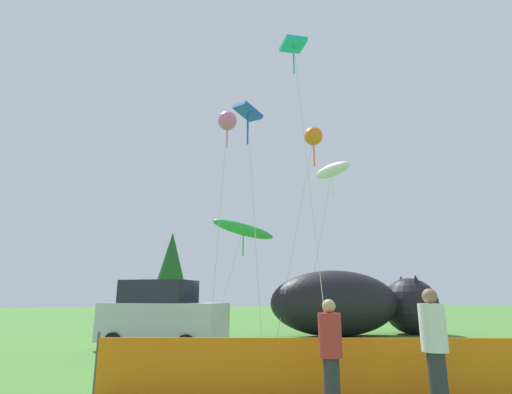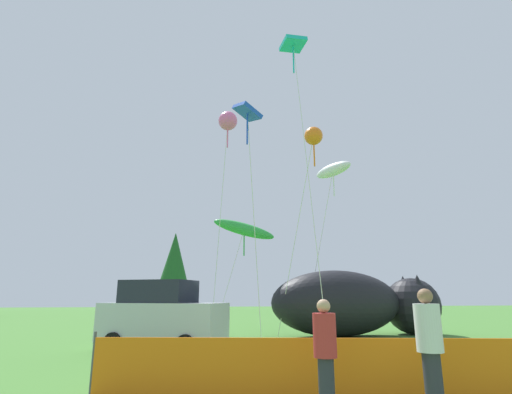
% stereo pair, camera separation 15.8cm
% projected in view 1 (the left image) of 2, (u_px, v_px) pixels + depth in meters
% --- Properties ---
extents(ground_plane, '(120.00, 120.00, 0.00)m').
position_uv_depth(ground_plane, '(326.00, 366.00, 10.17)').
color(ground_plane, '#477F33').
extents(parked_car, '(4.50, 3.35, 2.28)m').
position_uv_depth(parked_car, '(162.00, 316.00, 13.53)').
color(parked_car, '#B7BCC1').
rests_on(parked_car, ground).
extents(folding_chair, '(0.68, 0.68, 0.96)m').
position_uv_depth(folding_chair, '(432.00, 338.00, 11.61)').
color(folding_chair, maroon).
rests_on(folding_chair, ground).
extents(inflatable_cat, '(8.47, 3.67, 2.88)m').
position_uv_depth(inflatable_cat, '(354.00, 305.00, 18.14)').
color(inflatable_cat, black).
rests_on(inflatable_cat, ground).
extents(safety_fence, '(9.73, 1.90, 1.11)m').
position_uv_depth(safety_fence, '(371.00, 368.00, 7.08)').
color(safety_fence, orange).
rests_on(safety_fence, ground).
extents(spectator_in_white_shirt, '(0.37, 0.37, 1.69)m').
position_uv_depth(spectator_in_white_shirt, '(331.00, 349.00, 6.30)').
color(spectator_in_white_shirt, '#2D2D38').
rests_on(spectator_in_white_shirt, ground).
extents(spectator_in_black_shirt, '(0.41, 0.41, 1.86)m').
position_uv_depth(spectator_in_black_shirt, '(434.00, 343.00, 6.33)').
color(spectator_in_black_shirt, '#2D2D38').
rests_on(spectator_in_black_shirt, ground).
extents(kite_white_ghost, '(1.93, 3.12, 8.05)m').
position_uv_depth(kite_white_ghost, '(332.00, 171.00, 19.25)').
color(kite_white_ghost, silver).
rests_on(kite_white_ghost, ground).
extents(kite_orange_flower, '(1.38, 3.20, 8.45)m').
position_uv_depth(kite_orange_flower, '(313.00, 138.00, 16.24)').
color(kite_orange_flower, silver).
rests_on(kite_orange_flower, ground).
extents(kite_teal_diamond, '(1.32, 1.00, 11.79)m').
position_uv_depth(kite_teal_diamond, '(294.00, 51.00, 16.07)').
color(kite_teal_diamond, silver).
rests_on(kite_teal_diamond, ground).
extents(kite_pink_octopus, '(0.91, 1.71, 10.00)m').
position_uv_depth(kite_pink_octopus, '(227.00, 122.00, 18.30)').
color(kite_pink_octopus, silver).
rests_on(kite_pink_octopus, ground).
extents(kite_blue_box, '(1.23, 1.22, 8.81)m').
position_uv_depth(kite_blue_box, '(248.00, 116.00, 14.94)').
color(kite_blue_box, silver).
rests_on(kite_blue_box, ground).
extents(kite_green_fish, '(3.15, 0.69, 5.65)m').
position_uv_depth(kite_green_fish, '(243.00, 229.00, 19.66)').
color(kite_green_fish, silver).
rests_on(kite_green_fish, ground).
extents(horizon_tree_east, '(3.79, 3.79, 9.04)m').
position_uv_depth(horizon_tree_east, '(171.00, 262.00, 46.17)').
color(horizon_tree_east, brown).
rests_on(horizon_tree_east, ground).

